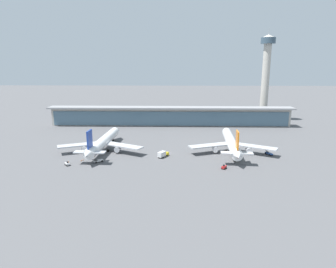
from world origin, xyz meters
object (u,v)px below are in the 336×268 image
(service_truck_mid_apron_white, at_px, (98,161))
(safety_cone_charlie, at_px, (99,160))
(service_truck_by_tail_yellow, at_px, (163,154))
(safety_cone_delta, at_px, (83,160))
(service_truck_near_nose_white, at_px, (67,164))
(safety_cone_echo, at_px, (69,162))
(control_tower, at_px, (266,72))
(airliner_centre_stand, at_px, (231,143))
(service_truck_on_taxiway_blue, at_px, (269,153))
(service_truck_at_far_stand_red, at_px, (224,167))
(safety_cone_bravo, at_px, (95,161))
(service_truck_under_wing_yellow, at_px, (236,159))
(safety_cone_alpha, at_px, (81,160))
(airliner_left_stand, at_px, (103,142))

(service_truck_mid_apron_white, relative_size, safety_cone_charlie, 8.63)
(service_truck_by_tail_yellow, bearing_deg, safety_cone_charlie, -168.54)
(service_truck_by_tail_yellow, bearing_deg, safety_cone_delta, -170.85)
(service_truck_near_nose_white, relative_size, safety_cone_echo, 4.65)
(safety_cone_delta, bearing_deg, safety_cone_charlie, -0.25)
(service_truck_near_nose_white, height_order, control_tower, control_tower)
(airliner_centre_stand, xyz_separation_m, service_truck_on_taxiway_blue, (19.16, -5.12, -4.36))
(airliner_centre_stand, height_order, safety_cone_delta, airliner_centre_stand)
(service_truck_at_far_stand_red, xyz_separation_m, control_tower, (53.79, 126.62, 41.03))
(safety_cone_charlie, bearing_deg, safety_cone_bravo, -143.98)
(airliner_centre_stand, distance_m, safety_cone_charlie, 71.52)
(service_truck_on_taxiway_blue, bearing_deg, service_truck_under_wing_yellow, -152.53)
(service_truck_near_nose_white, height_order, service_truck_under_wing_yellow, service_truck_under_wing_yellow)
(control_tower, bearing_deg, service_truck_by_tail_yellow, -127.12)
(service_truck_at_far_stand_red, xyz_separation_m, safety_cone_delta, (-68.84, 10.80, -0.56))
(service_truck_near_nose_white, xyz_separation_m, safety_cone_charlie, (12.99, 8.06, -0.56))
(airliner_centre_stand, xyz_separation_m, service_truck_by_tail_yellow, (-37.36, -11.12, -3.48))
(airliner_centre_stand, relative_size, safety_cone_alpha, 88.10)
(service_truck_at_far_stand_red, xyz_separation_m, safety_cone_bravo, (-62.50, 9.54, -0.56))
(service_truck_on_taxiway_blue, bearing_deg, airliner_centre_stand, 165.04)
(airliner_centre_stand, bearing_deg, safety_cone_charlie, -165.74)
(airliner_centre_stand, bearing_deg, service_truck_mid_apron_white, -163.52)
(airliner_centre_stand, height_order, service_truck_under_wing_yellow, airliner_centre_stand)
(service_truck_by_tail_yellow, xyz_separation_m, service_truck_at_far_stand_red, (29.02, -17.21, -0.82))
(control_tower, relative_size, safety_cone_echo, 110.03)
(service_truck_at_far_stand_red, distance_m, control_tower, 143.56)
(safety_cone_bravo, distance_m, safety_cone_charlie, 2.09)
(service_truck_under_wing_yellow, bearing_deg, safety_cone_charlie, -177.95)
(airliner_centre_stand, distance_m, safety_cone_echo, 85.95)
(safety_cone_charlie, bearing_deg, safety_cone_echo, -166.30)
(service_truck_on_taxiway_blue, relative_size, safety_cone_charlie, 9.76)
(service_truck_near_nose_white, distance_m, service_truck_mid_apron_white, 14.19)
(service_truck_on_taxiway_blue, bearing_deg, safety_cone_bravo, -171.36)
(safety_cone_charlie, bearing_deg, control_tower, 45.31)
(service_truck_near_nose_white, bearing_deg, service_truck_by_tail_yellow, 17.95)
(service_truck_at_far_stand_red, distance_m, safety_cone_charlie, 61.76)
(safety_cone_echo, bearing_deg, service_truck_at_far_stand_red, -5.60)
(service_truck_under_wing_yellow, bearing_deg, safety_cone_alpha, -177.33)
(service_truck_at_far_stand_red, bearing_deg, service_truck_mid_apron_white, 172.54)
(service_truck_under_wing_yellow, relative_size, service_truck_at_far_stand_red, 2.08)
(service_truck_by_tail_yellow, relative_size, service_truck_on_taxiway_blue, 1.08)
(service_truck_at_far_stand_red, bearing_deg, airliner_centre_stand, 73.59)
(airliner_centre_stand, relative_size, service_truck_under_wing_yellow, 8.89)
(airliner_centre_stand, height_order, service_truck_at_far_stand_red, airliner_centre_stand)
(safety_cone_echo, bearing_deg, safety_cone_bravo, 10.07)
(service_truck_mid_apron_white, bearing_deg, airliner_centre_stand, 16.48)
(airliner_left_stand, xyz_separation_m, service_truck_near_nose_white, (-11.11, -25.35, -4.30))
(airliner_left_stand, bearing_deg, service_truck_near_nose_white, -113.67)
(service_truck_mid_apron_white, relative_size, service_truck_on_taxiway_blue, 0.88)
(control_tower, xyz_separation_m, safety_cone_alpha, (-123.16, -117.00, -41.59))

